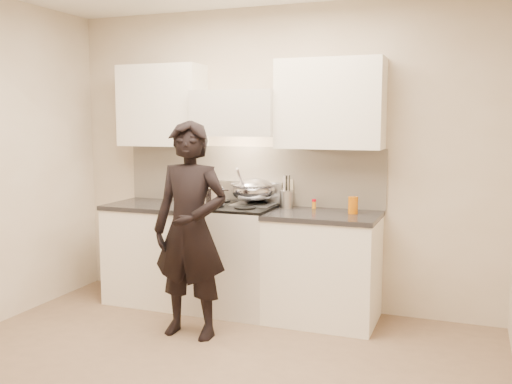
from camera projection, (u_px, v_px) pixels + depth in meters
ground_plane at (190, 380)px, 3.73m from camera, size 4.00×4.00×0.00m
room_shell at (204, 133)px, 3.89m from camera, size 4.04×3.54×2.70m
stove at (233, 257)px, 5.10m from camera, size 0.76×0.65×0.96m
counter_right at (323, 267)px, 4.81m from camera, size 0.92×0.67×0.92m
counter_left at (156, 251)px, 5.37m from camera, size 0.82×0.67×0.92m
wok at (253, 190)px, 5.11m from camera, size 0.41×0.51×0.33m
stock_pot at (211, 196)px, 4.94m from camera, size 0.33×0.25×0.16m
utensil_crock at (286, 198)px, 5.02m from camera, size 0.11×0.11×0.29m
spice_jar at (314, 204)px, 4.99m from camera, size 0.04×0.04×0.08m
oil_glass at (353, 205)px, 4.72m from camera, size 0.08×0.08×0.14m
person at (190, 230)px, 4.42m from camera, size 0.62×0.41×1.69m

